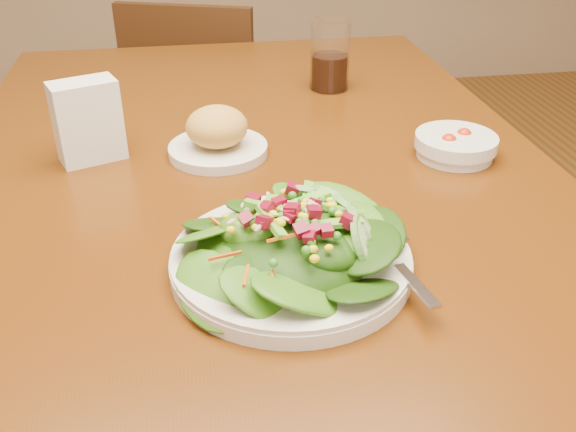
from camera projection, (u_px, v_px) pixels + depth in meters
The scene contains 7 objects.
dining_table at pixel (257, 236), 0.97m from camera, with size 0.90×1.40×0.75m.
chair_far at pixel (204, 130), 1.88m from camera, with size 0.48×0.48×0.81m.
salad_plate at pixel (299, 247), 0.71m from camera, with size 0.27×0.27×0.08m.
bread_plate at pixel (217, 136), 0.97m from camera, with size 0.15×0.15×0.08m.
tomato_bowl at pixel (455, 145), 0.97m from camera, with size 0.12×0.12×0.04m.
drinking_glass at pixel (330, 60), 1.21m from camera, with size 0.08×0.08×0.13m.
napkin_holder at pixel (87, 119), 0.94m from camera, with size 0.11×0.08×0.12m.
Camera 1 is at (-0.09, -0.82, 1.17)m, focal length 40.00 mm.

